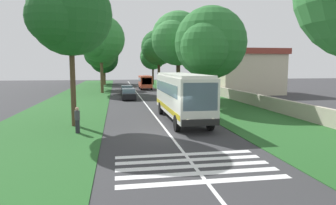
{
  "coord_description": "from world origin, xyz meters",
  "views": [
    {
      "loc": [
        -18.7,
        3.26,
        4.32
      ],
      "look_at": [
        3.64,
        -0.54,
        1.6
      ],
      "focal_mm": 32.41,
      "sensor_mm": 36.0,
      "label": 1
    }
  ],
  "objects": [
    {
      "name": "grass_verge_left",
      "position": [
        15.0,
        8.2,
        0.02
      ],
      "size": [
        120.0,
        8.0,
        0.04
      ],
      "primitive_type": "cube",
      "color": "#235623",
      "rests_on": "ground"
    },
    {
      "name": "roadside_tree_left_0",
      "position": [
        52.75,
        6.12,
        5.84
      ],
      "size": [
        7.37,
        6.52,
        9.21
      ],
      "color": "brown",
      "rests_on": "grass_verge_left"
    },
    {
      "name": "zebra_crossing",
      "position": [
        -6.34,
        0.0,
        0.0
      ],
      "size": [
        4.05,
        6.8,
        0.01
      ],
      "color": "silver",
      "rests_on": "ground"
    },
    {
      "name": "coach_bus",
      "position": [
        4.66,
        -1.8,
        2.15
      ],
      "size": [
        11.16,
        2.62,
        3.73
      ],
      "color": "silver",
      "rests_on": "ground"
    },
    {
      "name": "grass_verge_right",
      "position": [
        15.0,
        -8.2,
        0.02
      ],
      "size": [
        120.0,
        8.0,
        0.04
      ],
      "primitive_type": "cube",
      "color": "#235623",
      "rests_on": "ground"
    },
    {
      "name": "roadside_wall",
      "position": [
        20.0,
        -11.6,
        0.69
      ],
      "size": [
        70.0,
        0.4,
        1.29
      ],
      "primitive_type": "cube",
      "color": "#B2A893",
      "rests_on": "grass_verge_right"
    },
    {
      "name": "trailing_car_0",
      "position": [
        21.0,
        1.72,
        0.67
      ],
      "size": [
        4.3,
        1.78,
        1.43
      ],
      "color": "black",
      "rests_on": "ground"
    },
    {
      "name": "utility_pole",
      "position": [
        12.26,
        -4.71,
        3.75
      ],
      "size": [
        0.24,
        1.4,
        7.15
      ],
      "color": "#473828",
      "rests_on": "grass_verge_right"
    },
    {
      "name": "roadside_tree_right_2",
      "position": [
        11.8,
        -6.18,
        6.53
      ],
      "size": [
        8.78,
        7.42,
        10.4
      ],
      "color": "brown",
      "rests_on": "grass_verge_right"
    },
    {
      "name": "ground",
      "position": [
        0.0,
        0.0,
        0.0
      ],
      "size": [
        160.0,
        160.0,
        0.0
      ],
      "primitive_type": "plane",
      "color": "#333335"
    },
    {
      "name": "trailing_minibus_0",
      "position": [
        38.11,
        -2.06,
        1.55
      ],
      "size": [
        6.0,
        2.14,
        2.53
      ],
      "color": "#CC4C33",
      "rests_on": "ground"
    },
    {
      "name": "trailing_car_1",
      "position": [
        27.78,
        1.72,
        0.67
      ],
      "size": [
        4.3,
        1.78,
        1.43
      ],
      "color": "black",
      "rests_on": "ground"
    },
    {
      "name": "roadside_tree_right_0",
      "position": [
        52.15,
        -5.04,
        6.39
      ],
      "size": [
        7.05,
        6.01,
        9.52
      ],
      "color": "#3D2D1E",
      "rests_on": "grass_verge_right"
    },
    {
      "name": "pedestrian",
      "position": [
        1.16,
        5.79,
        0.91
      ],
      "size": [
        0.34,
        0.34,
        1.69
      ],
      "color": "#26262D",
      "rests_on": "grass_verge_left"
    },
    {
      "name": "centre_line",
      "position": [
        15.0,
        0.0,
        0.0
      ],
      "size": [
        110.0,
        0.16,
        0.01
      ],
      "primitive_type": "cube",
      "color": "silver",
      "rests_on": "ground"
    },
    {
      "name": "roadside_tree_left_2",
      "position": [
        31.64,
        5.76,
        8.43
      ],
      "size": [
        9.4,
        7.58,
        12.42
      ],
      "color": "brown",
      "rests_on": "grass_verge_left"
    },
    {
      "name": "roadside_building",
      "position": [
        27.57,
        -16.97,
        3.52
      ],
      "size": [
        10.35,
        10.27,
        6.95
      ],
      "color": "beige",
      "rests_on": "ground"
    },
    {
      "name": "roadside_tree_right_1",
      "position": [
        43.18,
        -5.16,
        7.95
      ],
      "size": [
        8.5,
        7.22,
        11.72
      ],
      "color": "#3D2D1E",
      "rests_on": "grass_verge_right"
    },
    {
      "name": "roadside_tree_left_1",
      "position": [
        3.68,
        6.46,
        7.76
      ],
      "size": [
        6.6,
        5.75,
        10.74
      ],
      "color": "#4C3826",
      "rests_on": "grass_verge_left"
    },
    {
      "name": "roadside_tree_right_3",
      "position": [
        22.31,
        -4.9,
        7.87
      ],
      "size": [
        8.88,
        7.57,
        11.75
      ],
      "color": "#3D2D1E",
      "rests_on": "grass_verge_right"
    },
    {
      "name": "roadside_tree_left_4",
      "position": [
        60.28,
        6.39,
        7.27
      ],
      "size": [
        8.54,
        7.31,
        11.07
      ],
      "color": "#3D2D1E",
      "rests_on": "grass_verge_left"
    },
    {
      "name": "roadside_tree_left_3",
      "position": [
        40.01,
        6.19,
        6.72
      ],
      "size": [
        7.1,
        6.0,
        9.82
      ],
      "color": "brown",
      "rests_on": "grass_verge_left"
    }
  ]
}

